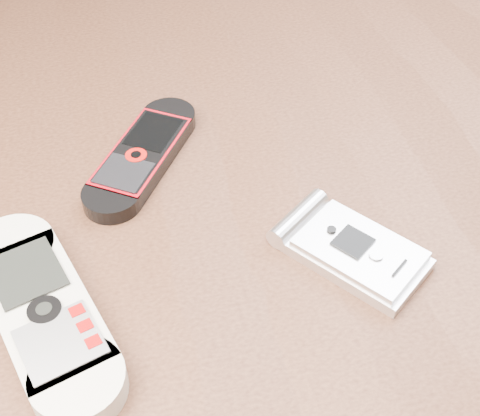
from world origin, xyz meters
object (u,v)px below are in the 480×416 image
(nokia_white, at_px, (44,311))
(motorola_razr, at_px, (355,251))
(table, at_px, (234,302))
(nokia_black_red, at_px, (142,155))

(nokia_white, height_order, motorola_razr, nokia_white)
(table, bearing_deg, nokia_white, -157.29)
(table, distance_m, nokia_white, 0.19)
(table, height_order, nokia_white, nokia_white)
(nokia_white, bearing_deg, nokia_black_red, 41.92)
(motorola_razr, bearing_deg, nokia_white, 143.76)
(nokia_white, distance_m, motorola_razr, 0.21)
(nokia_white, distance_m, nokia_black_red, 0.16)
(nokia_white, xyz_separation_m, nokia_black_red, (0.08, 0.14, -0.00))
(table, height_order, nokia_black_red, nokia_black_red)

